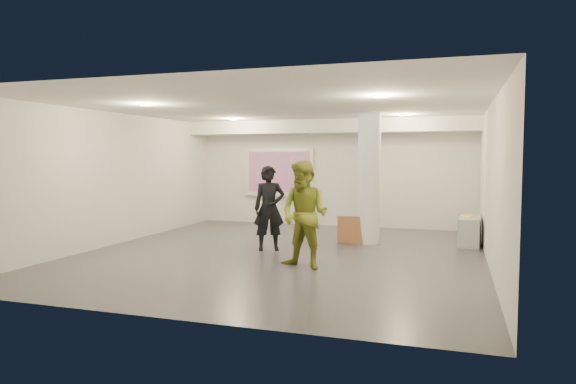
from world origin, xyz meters
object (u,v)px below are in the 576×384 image
(woman, at_px, (269,208))
(man, at_px, (305,215))
(column, at_px, (369,179))
(projection_screen, at_px, (279,173))
(credenza, at_px, (470,231))

(woman, height_order, man, man)
(woman, xyz_separation_m, man, (1.21, -1.46, 0.06))
(column, xyz_separation_m, projection_screen, (-3.10, 2.65, 0.03))
(column, relative_size, man, 1.55)
(column, bearing_deg, projection_screen, 139.44)
(woman, bearing_deg, credenza, 0.58)
(projection_screen, bearing_deg, column, -40.56)
(projection_screen, distance_m, credenza, 5.89)
(column, distance_m, man, 3.12)
(projection_screen, relative_size, man, 1.09)
(credenza, bearing_deg, man, -125.17)
(column, bearing_deg, woman, -140.44)
(projection_screen, xyz_separation_m, man, (2.43, -5.66, -0.56))
(column, bearing_deg, man, -102.48)
(projection_screen, relative_size, woman, 1.16)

